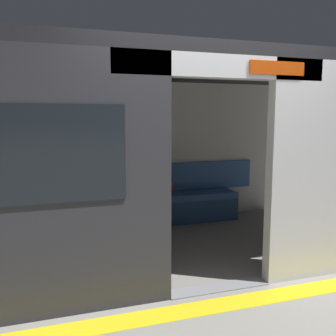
{
  "coord_description": "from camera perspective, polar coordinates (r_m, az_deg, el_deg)",
  "views": [
    {
      "loc": [
        1.49,
        3.02,
        1.61
      ],
      "look_at": [
        0.1,
        -1.24,
        1.0
      ],
      "focal_mm": 39.6,
      "sensor_mm": 36.0,
      "label": 1
    }
  ],
  "objects": [
    {
      "name": "ground_plane",
      "position": [
        3.73,
        7.73,
        -17.83
      ],
      "size": [
        60.0,
        60.0,
        0.0
      ],
      "primitive_type": "plane",
      "color": "gray"
    },
    {
      "name": "platform_edge_strip",
      "position": [
        3.49,
        10.01,
        -19.73
      ],
      "size": [
        8.0,
        0.24,
        0.01
      ],
      "primitive_type": "cube",
      "color": "yellow",
      "rests_on": "ground_plane"
    },
    {
      "name": "train_car",
      "position": [
        4.45,
        0.54,
        6.4
      ],
      "size": [
        6.4,
        2.72,
        2.27
      ],
      "color": "silver",
      "rests_on": "ground_plane"
    },
    {
      "name": "bench_seat",
      "position": [
        5.58,
        -2.16,
        -5.34
      ],
      "size": [
        2.66,
        0.44,
        0.45
      ],
      "color": "#38609E",
      "rests_on": "ground_plane"
    },
    {
      "name": "person_seated",
      "position": [
        5.41,
        -4.35,
        -2.26
      ],
      "size": [
        0.55,
        0.71,
        1.17
      ],
      "color": "pink",
      "rests_on": "ground_plane"
    },
    {
      "name": "handbag",
      "position": [
        5.65,
        -0.62,
        -3.21
      ],
      "size": [
        0.26,
        0.15,
        0.17
      ],
      "color": "maroon",
      "rests_on": "bench_seat"
    },
    {
      "name": "book",
      "position": [
        5.46,
        -8.44,
        -4.44
      ],
      "size": [
        0.16,
        0.23,
        0.03
      ],
      "primitive_type": "cube",
      "rotation": [
        0.0,
        0.0,
        -0.05
      ],
      "color": "silver",
      "rests_on": "bench_seat"
    },
    {
      "name": "grab_pole_door",
      "position": [
        3.65,
        -1.17,
        -0.8
      ],
      "size": [
        0.04,
        0.04,
        2.13
      ],
      "primitive_type": "cylinder",
      "color": "silver",
      "rests_on": "ground_plane"
    }
  ]
}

